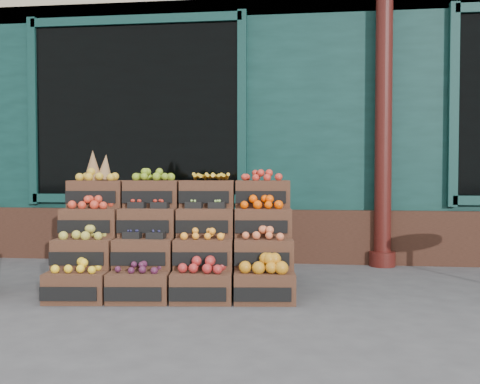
# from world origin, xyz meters

# --- Properties ---
(ground) EXTENTS (60.00, 60.00, 0.00)m
(ground) POSITION_xyz_m (0.00, 0.00, 0.00)
(ground) COLOR #454548
(ground) RESTS_ON ground
(shop_facade) EXTENTS (12.00, 6.24, 4.80)m
(shop_facade) POSITION_xyz_m (0.00, 5.11, 2.40)
(shop_facade) COLOR #0E312C
(shop_facade) RESTS_ON ground
(crate_display) EXTENTS (2.04, 1.15, 1.22)m
(crate_display) POSITION_xyz_m (-0.74, 0.60, 0.38)
(crate_display) COLOR #47291C
(crate_display) RESTS_ON ground
(shopkeeper) EXTENTS (0.74, 0.49, 2.03)m
(shopkeeper) POSITION_xyz_m (-2.00, 2.99, 1.01)
(shopkeeper) COLOR #1F6C2A
(shopkeeper) RESTS_ON ground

